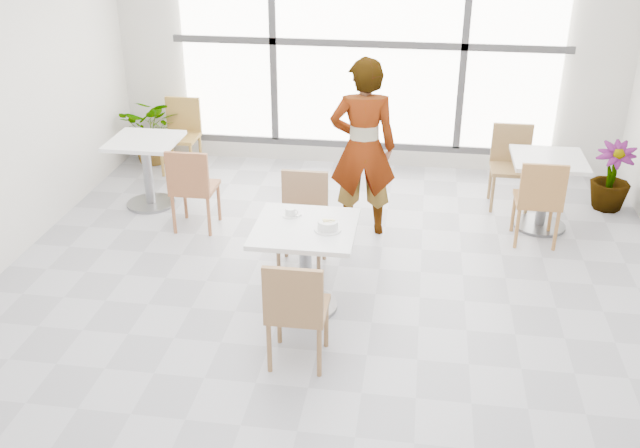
# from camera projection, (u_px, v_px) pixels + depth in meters

# --- Properties ---
(floor) EXTENTS (7.00, 7.00, 0.00)m
(floor) POSITION_uv_depth(u_px,v_px,m) (325.00, 319.00, 5.74)
(floor) COLOR #9E9EA5
(floor) RESTS_ON ground
(wall_back) EXTENTS (6.00, 0.00, 6.00)m
(wall_back) POSITION_uv_depth(u_px,v_px,m) (368.00, 42.00, 8.19)
(wall_back) COLOR silver
(wall_back) RESTS_ON ground
(window) EXTENTS (4.60, 0.07, 2.52)m
(window) POSITION_uv_depth(u_px,v_px,m) (367.00, 43.00, 8.14)
(window) COLOR white
(window) RESTS_ON ground
(main_table) EXTENTS (0.80, 0.80, 0.75)m
(main_table) POSITION_uv_depth(u_px,v_px,m) (305.00, 252.00, 5.67)
(main_table) COLOR silver
(main_table) RESTS_ON ground
(chair_near) EXTENTS (0.42, 0.42, 0.87)m
(chair_near) POSITION_uv_depth(u_px,v_px,m) (296.00, 307.00, 4.98)
(chair_near) COLOR olive
(chair_near) RESTS_ON ground
(chair_far) EXTENTS (0.42, 0.42, 0.87)m
(chair_far) POSITION_uv_depth(u_px,v_px,m) (303.00, 214.00, 6.36)
(chair_far) COLOR #8B6645
(chair_far) RESTS_ON ground
(oatmeal_bowl) EXTENTS (0.21, 0.21, 0.09)m
(oatmeal_bowl) POSITION_uv_depth(u_px,v_px,m) (328.00, 225.00, 5.49)
(oatmeal_bowl) COLOR silver
(oatmeal_bowl) RESTS_ON main_table
(coffee_cup) EXTENTS (0.16, 0.13, 0.07)m
(coffee_cup) POSITION_uv_depth(u_px,v_px,m) (291.00, 213.00, 5.73)
(coffee_cup) COLOR silver
(coffee_cup) RESTS_ON main_table
(person) EXTENTS (0.69, 0.51, 1.76)m
(person) POSITION_uv_depth(u_px,v_px,m) (363.00, 148.00, 6.80)
(person) COLOR black
(person) RESTS_ON ground
(bg_table_left) EXTENTS (0.70, 0.70, 0.75)m
(bg_table_left) POSITION_uv_depth(u_px,v_px,m) (147.00, 163.00, 7.54)
(bg_table_left) COLOR white
(bg_table_left) RESTS_ON ground
(bg_table_right) EXTENTS (0.70, 0.70, 0.75)m
(bg_table_right) POSITION_uv_depth(u_px,v_px,m) (545.00, 183.00, 7.05)
(bg_table_right) COLOR silver
(bg_table_right) RESTS_ON ground
(bg_chair_left_near) EXTENTS (0.42, 0.42, 0.87)m
(bg_chair_left_near) POSITION_uv_depth(u_px,v_px,m) (192.00, 184.00, 6.97)
(bg_chair_left_near) COLOR #9A5C37
(bg_chair_left_near) RESTS_ON ground
(bg_chair_left_far) EXTENTS (0.42, 0.42, 0.87)m
(bg_chair_left_far) POSITION_uv_depth(u_px,v_px,m) (182.00, 130.00, 8.47)
(bg_chair_left_far) COLOR #A27A36
(bg_chair_left_far) RESTS_ON ground
(bg_chair_right_near) EXTENTS (0.42, 0.42, 0.87)m
(bg_chair_right_near) POSITION_uv_depth(u_px,v_px,m) (539.00, 197.00, 6.69)
(bg_chair_right_near) COLOR #A06B38
(bg_chair_right_near) RESTS_ON ground
(bg_chair_right_far) EXTENTS (0.42, 0.42, 0.87)m
(bg_chair_right_far) POSITION_uv_depth(u_px,v_px,m) (511.00, 160.00, 7.57)
(bg_chair_right_far) COLOR olive
(bg_chair_right_far) RESTS_ON ground
(plant_left) EXTENTS (0.80, 0.70, 0.84)m
(plant_left) POSITION_uv_depth(u_px,v_px,m) (154.00, 129.00, 8.74)
(plant_left) COLOR #54763C
(plant_left) RESTS_ON ground
(plant_right) EXTENTS (0.50, 0.50, 0.74)m
(plant_right) POSITION_uv_depth(u_px,v_px,m) (612.00, 176.00, 7.51)
(plant_right) COLOR #357835
(plant_right) RESTS_ON ground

